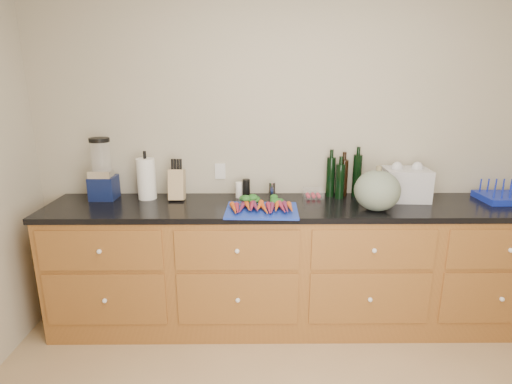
{
  "coord_description": "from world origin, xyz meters",
  "views": [
    {
      "loc": [
        -0.34,
        -1.43,
        1.78
      ],
      "look_at": [
        -0.32,
        1.2,
        1.06
      ],
      "focal_mm": 28.0,
      "sensor_mm": 36.0,
      "label": 1
    }
  ],
  "objects_px": {
    "squash": "(377,191)",
    "tomato_box": "(313,193)",
    "blender_appliance": "(102,173)",
    "dish_rack": "(506,196)",
    "carrots": "(262,205)",
    "paper_towel": "(146,179)",
    "cutting_board": "(262,210)",
    "knife_block": "(177,185)"
  },
  "relations": [
    {
      "from": "squash",
      "to": "knife_block",
      "type": "height_order",
      "value": "squash"
    },
    {
      "from": "carrots",
      "to": "squash",
      "type": "distance_m",
      "value": 0.79
    },
    {
      "from": "squash",
      "to": "dish_rack",
      "type": "height_order",
      "value": "squash"
    },
    {
      "from": "dish_rack",
      "to": "carrots",
      "type": "bearing_deg",
      "value": -173.43
    },
    {
      "from": "cutting_board",
      "to": "tomato_box",
      "type": "height_order",
      "value": "tomato_box"
    },
    {
      "from": "blender_appliance",
      "to": "tomato_box",
      "type": "distance_m",
      "value": 1.58
    },
    {
      "from": "squash",
      "to": "paper_towel",
      "type": "height_order",
      "value": "paper_towel"
    },
    {
      "from": "cutting_board",
      "to": "blender_appliance",
      "type": "height_order",
      "value": "blender_appliance"
    },
    {
      "from": "cutting_board",
      "to": "knife_block",
      "type": "xyz_separation_m",
      "value": [
        -0.62,
        0.3,
        0.11
      ]
    },
    {
      "from": "cutting_board",
      "to": "paper_towel",
      "type": "bearing_deg",
      "value": 159.43
    },
    {
      "from": "cutting_board",
      "to": "paper_towel",
      "type": "relative_size",
      "value": 1.59
    },
    {
      "from": "knife_block",
      "to": "blender_appliance",
      "type": "bearing_deg",
      "value": 178.18
    },
    {
      "from": "blender_appliance",
      "to": "dish_rack",
      "type": "distance_m",
      "value": 2.98
    },
    {
      "from": "squash",
      "to": "tomato_box",
      "type": "xyz_separation_m",
      "value": [
        -0.38,
        0.31,
        -0.1
      ]
    },
    {
      "from": "squash",
      "to": "dish_rack",
      "type": "bearing_deg",
      "value": 11.93
    },
    {
      "from": "dish_rack",
      "to": "squash",
      "type": "bearing_deg",
      "value": -168.07
    },
    {
      "from": "squash",
      "to": "paper_towel",
      "type": "distance_m",
      "value": 1.66
    },
    {
      "from": "paper_towel",
      "to": "tomato_box",
      "type": "height_order",
      "value": "paper_towel"
    },
    {
      "from": "carrots",
      "to": "tomato_box",
      "type": "bearing_deg",
      "value": 36.86
    },
    {
      "from": "tomato_box",
      "to": "blender_appliance",
      "type": "bearing_deg",
      "value": -179.54
    },
    {
      "from": "knife_block",
      "to": "tomato_box",
      "type": "xyz_separation_m",
      "value": [
        1.02,
        0.03,
        -0.08
      ]
    },
    {
      "from": "carrots",
      "to": "paper_towel",
      "type": "bearing_deg",
      "value": 161.33
    },
    {
      "from": "cutting_board",
      "to": "squash",
      "type": "height_order",
      "value": "squash"
    },
    {
      "from": "paper_towel",
      "to": "dish_rack",
      "type": "bearing_deg",
      "value": -1.72
    },
    {
      "from": "squash",
      "to": "knife_block",
      "type": "relative_size",
      "value": 1.37
    },
    {
      "from": "cutting_board",
      "to": "knife_block",
      "type": "height_order",
      "value": "knife_block"
    },
    {
      "from": "carrots",
      "to": "paper_towel",
      "type": "relative_size",
      "value": 1.35
    },
    {
      "from": "blender_appliance",
      "to": "paper_towel",
      "type": "height_order",
      "value": "blender_appliance"
    },
    {
      "from": "carrots",
      "to": "dish_rack",
      "type": "bearing_deg",
      "value": 6.57
    },
    {
      "from": "carrots",
      "to": "squash",
      "type": "relative_size",
      "value": 1.34
    },
    {
      "from": "knife_block",
      "to": "tomato_box",
      "type": "height_order",
      "value": "knife_block"
    },
    {
      "from": "squash",
      "to": "tomato_box",
      "type": "height_order",
      "value": "squash"
    },
    {
      "from": "knife_block",
      "to": "carrots",
      "type": "bearing_deg",
      "value": -23.26
    },
    {
      "from": "dish_rack",
      "to": "knife_block",
      "type": "bearing_deg",
      "value": 178.58
    },
    {
      "from": "cutting_board",
      "to": "knife_block",
      "type": "bearing_deg",
      "value": 154.31
    },
    {
      "from": "cutting_board",
      "to": "paper_towel",
      "type": "distance_m",
      "value": 0.92
    },
    {
      "from": "blender_appliance",
      "to": "cutting_board",
      "type": "bearing_deg",
      "value": -15.14
    },
    {
      "from": "carrots",
      "to": "tomato_box",
      "type": "height_order",
      "value": "tomato_box"
    },
    {
      "from": "tomato_box",
      "to": "paper_towel",
      "type": "bearing_deg",
      "value": -179.54
    },
    {
      "from": "knife_block",
      "to": "paper_towel",
      "type": "bearing_deg",
      "value": 175.01
    },
    {
      "from": "squash",
      "to": "paper_towel",
      "type": "relative_size",
      "value": 1.01
    },
    {
      "from": "squash",
      "to": "blender_appliance",
      "type": "xyz_separation_m",
      "value": [
        -1.95,
        0.29,
        0.06
      ]
    }
  ]
}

